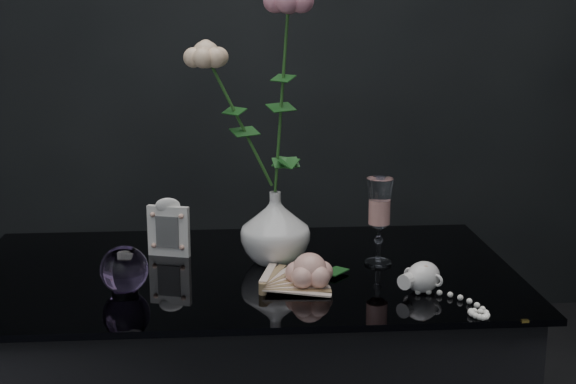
{
  "coord_description": "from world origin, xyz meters",
  "views": [
    {
      "loc": [
        -0.02,
        -1.43,
        1.26
      ],
      "look_at": [
        0.09,
        0.02,
        0.92
      ],
      "focal_mm": 50.0,
      "sensor_mm": 36.0,
      "label": 1
    }
  ],
  "objects_px": {
    "wine_glass": "(379,222)",
    "paperweight": "(124,269)",
    "picture_frame": "(169,227)",
    "loose_rose": "(310,271)",
    "pearl_jar": "(423,276)",
    "vase": "(275,228)"
  },
  "relations": [
    {
      "from": "picture_frame",
      "to": "paperweight",
      "type": "bearing_deg",
      "value": -89.99
    },
    {
      "from": "vase",
      "to": "picture_frame",
      "type": "xyz_separation_m",
      "value": [
        -0.21,
        0.06,
        -0.01
      ]
    },
    {
      "from": "loose_rose",
      "to": "pearl_jar",
      "type": "relative_size",
      "value": 0.95
    },
    {
      "from": "loose_rose",
      "to": "picture_frame",
      "type": "bearing_deg",
      "value": 122.99
    },
    {
      "from": "picture_frame",
      "to": "loose_rose",
      "type": "distance_m",
      "value": 0.34
    },
    {
      "from": "vase",
      "to": "paperweight",
      "type": "bearing_deg",
      "value": -151.61
    },
    {
      "from": "paperweight",
      "to": "pearl_jar",
      "type": "xyz_separation_m",
      "value": [
        0.53,
        -0.03,
        -0.01
      ]
    },
    {
      "from": "wine_glass",
      "to": "picture_frame",
      "type": "bearing_deg",
      "value": 168.75
    },
    {
      "from": "picture_frame",
      "to": "paperweight",
      "type": "distance_m",
      "value": 0.22
    },
    {
      "from": "wine_glass",
      "to": "paperweight",
      "type": "height_order",
      "value": "wine_glass"
    },
    {
      "from": "vase",
      "to": "pearl_jar",
      "type": "height_order",
      "value": "vase"
    },
    {
      "from": "vase",
      "to": "pearl_jar",
      "type": "distance_m",
      "value": 0.32
    },
    {
      "from": "wine_glass",
      "to": "picture_frame",
      "type": "xyz_separation_m",
      "value": [
        -0.42,
        0.08,
        -0.03
      ]
    },
    {
      "from": "wine_glass",
      "to": "paperweight",
      "type": "relative_size",
      "value": 2.02
    },
    {
      "from": "wine_glass",
      "to": "loose_rose",
      "type": "height_order",
      "value": "wine_glass"
    },
    {
      "from": "wine_glass",
      "to": "picture_frame",
      "type": "relative_size",
      "value": 1.42
    },
    {
      "from": "picture_frame",
      "to": "loose_rose",
      "type": "xyz_separation_m",
      "value": [
        0.27,
        -0.21,
        -0.03
      ]
    },
    {
      "from": "loose_rose",
      "to": "pearl_jar",
      "type": "bearing_deg",
      "value": -27.65
    },
    {
      "from": "loose_rose",
      "to": "pearl_jar",
      "type": "xyz_separation_m",
      "value": [
        0.2,
        -0.03,
        -0.0
      ]
    },
    {
      "from": "loose_rose",
      "to": "pearl_jar",
      "type": "height_order",
      "value": "loose_rose"
    },
    {
      "from": "picture_frame",
      "to": "paperweight",
      "type": "xyz_separation_m",
      "value": [
        -0.06,
        -0.21,
        -0.02
      ]
    },
    {
      "from": "picture_frame",
      "to": "loose_rose",
      "type": "bearing_deg",
      "value": -21.44
    }
  ]
}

